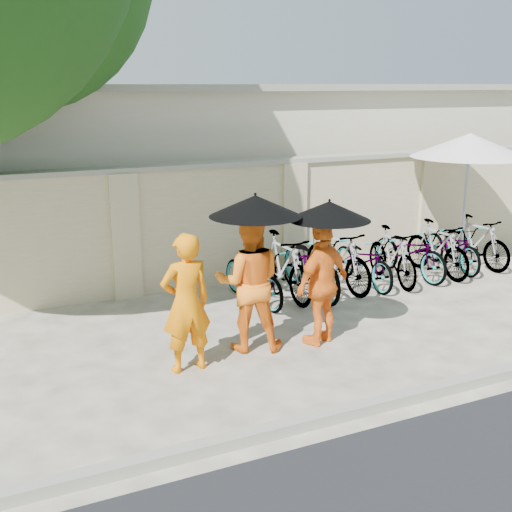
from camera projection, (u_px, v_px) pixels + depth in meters
name	position (u px, v px, depth m)	size (l,w,h in m)	color
ground	(269.00, 357.00, 8.06)	(80.00, 80.00, 0.00)	beige
kerb	(342.00, 413.00, 6.56)	(40.00, 0.16, 0.12)	gray
compound_wall	(238.00, 224.00, 11.01)	(20.00, 0.30, 2.00)	beige
building_behind	(211.00, 162.00, 14.58)	(14.00, 6.00, 3.20)	beige
monk_left	(186.00, 303.00, 7.50)	(0.61, 0.40, 1.69)	orange
monk_center	(249.00, 282.00, 8.12)	(0.87, 0.68, 1.79)	orange
parasol_center	(255.00, 206.00, 7.81)	(1.14, 1.14, 1.00)	black
monk_right	(322.00, 283.00, 8.31)	(0.96, 0.40, 1.64)	orange
parasol_right	(329.00, 211.00, 8.00)	(1.05, 1.05, 0.98)	black
patio_umbrella	(470.00, 147.00, 11.40)	(2.72, 2.72, 2.48)	gray
bike_0	(254.00, 275.00, 9.98)	(0.58, 1.68, 0.88)	#9091A1
bike_1	(283.00, 266.00, 10.18)	(0.50, 1.75, 1.05)	#9091A1
bike_2	(311.00, 264.00, 10.38)	(0.67, 1.92, 1.01)	#9091A1
bike_3	(337.00, 259.00, 10.61)	(0.49, 1.74, 1.05)	#9091A1
bike_4	(364.00, 260.00, 10.83)	(0.58, 1.66, 0.87)	#9091A1
bike_5	(392.00, 256.00, 10.95)	(0.45, 1.61, 0.97)	#9091A1
bike_6	(410.00, 251.00, 11.31)	(0.62, 1.78, 0.93)	#9091A1
bike_7	(437.00, 248.00, 11.42)	(0.46, 1.63, 0.98)	#9091A1
bike_8	(453.00, 246.00, 11.79)	(0.58, 1.66, 0.87)	#9091A1
bike_9	(476.00, 242.00, 11.95)	(0.45, 1.60, 0.96)	#9091A1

